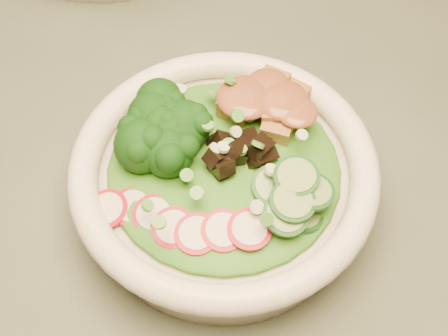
# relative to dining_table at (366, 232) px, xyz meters

# --- Properties ---
(dining_table) EXTENTS (1.20, 0.80, 0.75)m
(dining_table) POSITION_rel_dining_table_xyz_m (0.00, 0.00, 0.00)
(dining_table) COLOR black
(dining_table) RESTS_ON ground
(salad_bowl) EXTENTS (0.25, 0.25, 0.07)m
(salad_bowl) POSITION_rel_dining_table_xyz_m (-0.14, -0.07, 0.15)
(salad_bowl) COLOR white
(salad_bowl) RESTS_ON dining_table
(lettuce_bed) EXTENTS (0.19, 0.19, 0.02)m
(lettuce_bed) POSITION_rel_dining_table_xyz_m (-0.14, -0.07, 0.17)
(lettuce_bed) COLOR #215B13
(lettuce_bed) RESTS_ON salad_bowl
(broccoli_florets) EXTENTS (0.09, 0.08, 0.04)m
(broccoli_florets) POSITION_rel_dining_table_xyz_m (-0.20, -0.06, 0.19)
(broccoli_florets) COLOR black
(broccoli_florets) RESTS_ON salad_bowl
(radish_slices) EXTENTS (0.11, 0.06, 0.02)m
(radish_slices) POSITION_rel_dining_table_xyz_m (-0.15, -0.13, 0.17)
(radish_slices) COLOR #A40C1F
(radish_slices) RESTS_ON salad_bowl
(cucumber_slices) EXTENTS (0.08, 0.08, 0.03)m
(cucumber_slices) POSITION_rel_dining_table_xyz_m (-0.08, -0.09, 0.18)
(cucumber_slices) COLOR #86A35A
(cucumber_slices) RESTS_ON salad_bowl
(mushroom_heap) EXTENTS (0.08, 0.08, 0.04)m
(mushroom_heap) POSITION_rel_dining_table_xyz_m (-0.14, -0.06, 0.18)
(mushroom_heap) COLOR black
(mushroom_heap) RESTS_ON salad_bowl
(tofu_cubes) EXTENTS (0.09, 0.07, 0.03)m
(tofu_cubes) POSITION_rel_dining_table_xyz_m (-0.12, -0.02, 0.18)
(tofu_cubes) COLOR olive
(tofu_cubes) RESTS_ON salad_bowl
(peanut_sauce) EXTENTS (0.07, 0.05, 0.02)m
(peanut_sauce) POSITION_rel_dining_table_xyz_m (-0.12, -0.02, 0.19)
(peanut_sauce) COLOR brown
(peanut_sauce) RESTS_ON tofu_cubes
(scallion_garnish) EXTENTS (0.18, 0.18, 0.02)m
(scallion_garnish) POSITION_rel_dining_table_xyz_m (-0.14, -0.07, 0.19)
(scallion_garnish) COLOR #4E9A36
(scallion_garnish) RESTS_ON salad_bowl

